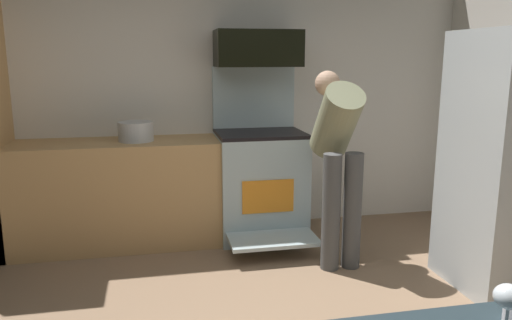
# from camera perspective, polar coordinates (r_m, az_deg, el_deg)

# --- Properties ---
(wall_back) EXTENTS (5.20, 0.12, 2.60)m
(wall_back) POSITION_cam_1_polar(r_m,az_deg,el_deg) (4.62, -6.54, 8.06)
(wall_back) COLOR silver
(wall_back) RESTS_ON ground
(lower_cabinet_run) EXTENTS (2.40, 0.60, 0.90)m
(lower_cabinet_run) POSITION_cam_1_polar(r_m,az_deg,el_deg) (4.41, -17.59, -3.82)
(lower_cabinet_run) COLOR tan
(lower_cabinet_run) RESTS_ON ground
(oven_range) EXTENTS (0.76, 1.03, 1.51)m
(oven_range) POSITION_cam_1_polar(r_m,az_deg,el_deg) (4.45, 0.45, -2.35)
(oven_range) COLOR #AEC2C7
(oven_range) RESTS_ON ground
(microwave) EXTENTS (0.74, 0.38, 0.31)m
(microwave) POSITION_cam_1_polar(r_m,az_deg,el_deg) (4.40, 0.21, 12.74)
(microwave) COLOR black
(microwave) RESTS_ON oven_range
(person_cook) EXTENTS (0.31, 0.62, 1.49)m
(person_cook) POSITION_cam_1_polar(r_m,az_deg,el_deg) (3.82, 9.39, 0.94)
(person_cook) COLOR #494949
(person_cook) RESTS_ON ground
(wine_glass_near) EXTENTS (0.07, 0.07, 0.16)m
(wine_glass_near) POSITION_cam_1_polar(r_m,az_deg,el_deg) (1.38, 27.12, -14.17)
(wine_glass_near) COLOR silver
(wine_glass_near) RESTS_ON counter_island
(stock_pot) EXTENTS (0.29, 0.29, 0.16)m
(stock_pot) POSITION_cam_1_polar(r_m,az_deg,el_deg) (4.28, -13.68, 3.22)
(stock_pot) COLOR silver
(stock_pot) RESTS_ON lower_cabinet_run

